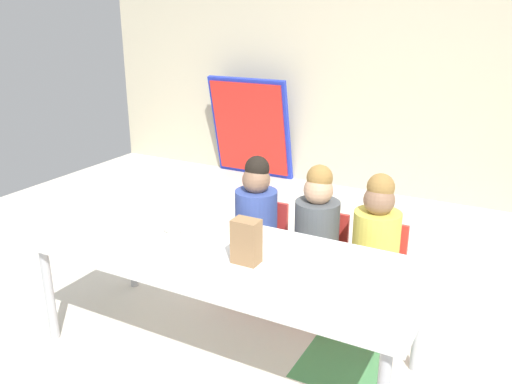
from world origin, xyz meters
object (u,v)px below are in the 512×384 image
Objects in this scene: seated_child_middle_seat at (317,226)px; paper_plate_center_table at (129,222)px; craft_table at (225,260)px; seated_child_near_camera at (257,214)px; donut_powdered_on_plate at (174,228)px; paper_bag_brown at (246,241)px; folded_activity_table at (250,128)px; seated_child_far_right at (377,238)px; paper_plate_near_edge at (174,231)px.

paper_plate_center_table is (-0.93, -0.56, 0.05)m from seated_child_middle_seat.
paper_plate_center_table is at bearing 174.11° from craft_table.
seated_child_near_camera and seated_child_middle_seat have the same top height.
donut_powdered_on_plate is at bearing -139.14° from seated_child_middle_seat.
paper_plate_center_table is (-0.68, 0.07, 0.05)m from craft_table.
seated_child_near_camera is 7.84× the size of donut_powdered_on_plate.
donut_powdered_on_plate is (-0.22, -0.54, 0.07)m from seated_child_near_camera.
craft_table is 0.39m from donut_powdered_on_plate.
donut_powdered_on_plate is at bearing 165.60° from paper_bag_brown.
folded_activity_table is 6.04× the size of paper_plate_center_table.
seated_child_near_camera is 0.75m from seated_child_far_right.
seated_child_far_right is (0.60, 0.63, 0.00)m from craft_table.
seated_child_far_right is 1.12m from paper_plate_near_edge.
paper_plate_near_edge is 0.31m from paper_plate_center_table.
seated_child_far_right is (0.75, 0.00, 0.00)m from seated_child_near_camera.
paper_bag_brown is (-0.10, -0.68, 0.15)m from seated_child_middle_seat.
folded_activity_table is (-1.67, 2.23, -0.02)m from seated_child_middle_seat.
craft_table is 2.18× the size of seated_child_near_camera.
folded_activity_table is 9.29× the size of donut_powdered_on_plate.
paper_bag_brown is (0.30, -0.68, 0.15)m from seated_child_near_camera.
craft_table is 3.19m from folded_activity_table.
seated_child_near_camera reaches higher than craft_table.
paper_bag_brown is 1.22× the size of paper_plate_near_edge.
seated_child_near_camera reaches higher than paper_bag_brown.
craft_table is at bearing -5.89° from paper_plate_center_table.
paper_plate_center_table is 0.31m from donut_powdered_on_plate.
paper_bag_brown is (-0.45, -0.68, 0.15)m from seated_child_far_right.
paper_bag_brown is 1.88× the size of donut_powdered_on_plate.
seated_child_near_camera is at bearing 46.52° from paper_plate_center_table.
donut_powdered_on_plate reaches higher than paper_plate_center_table.
folded_activity_table reaches higher than seated_child_near_camera.
seated_child_middle_seat is 4.17× the size of paper_bag_brown.
seated_child_near_camera is 4.17× the size of paper_bag_brown.
craft_table is at bearing -133.78° from seated_child_far_right.
paper_plate_near_edge reaches higher than craft_table.
seated_child_middle_seat is at bearing 0.00° from seated_child_near_camera.
seated_child_near_camera is at bearing 180.00° from seated_child_far_right.
craft_table is 2.18× the size of seated_child_middle_seat.
paper_bag_brown reaches higher than paper_plate_near_edge.
seated_child_middle_seat is 0.84× the size of folded_activity_table.
seated_child_far_right is at bearing 56.51° from paper_bag_brown.
paper_plate_near_edge is at bearing 166.84° from craft_table.
paper_plate_center_table is at bearing -133.48° from seated_child_near_camera.
seated_child_middle_seat reaches higher than paper_plate_near_edge.
craft_table is 2.18× the size of seated_child_far_right.
paper_plate_near_edge is at bearing 3.24° from paper_plate_center_table.
seated_child_near_camera is 1.00× the size of seated_child_far_right.
folded_activity_table is 3.31m from paper_bag_brown.
craft_table is 0.39m from paper_plate_near_edge.
paper_plate_near_edge is (-0.22, -0.54, 0.05)m from seated_child_near_camera.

